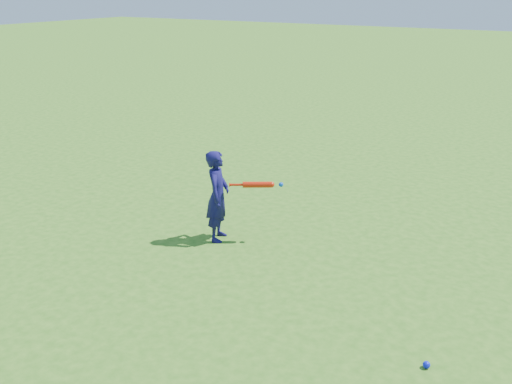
% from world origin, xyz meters
% --- Properties ---
extents(ground, '(80.00, 80.00, 0.00)m').
position_xyz_m(ground, '(0.00, 0.00, 0.00)').
color(ground, '#326B19').
rests_on(ground, ground).
extents(child, '(0.43, 0.52, 1.22)m').
position_xyz_m(child, '(-0.56, 0.19, 0.61)').
color(child, '#13104B').
rests_on(child, ground).
extents(ground_ball_blue, '(0.07, 0.07, 0.07)m').
position_xyz_m(ground_ball_blue, '(2.58, -1.13, 0.03)').
color(ground_ball_blue, '#0D17DF').
rests_on(ground_ball_blue, ground).
extents(bat_swing, '(0.62, 0.40, 0.08)m').
position_xyz_m(bat_swing, '(-0.07, 0.44, 0.78)').
color(bat_swing, red).
rests_on(bat_swing, ground).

